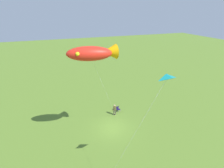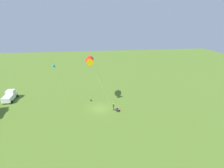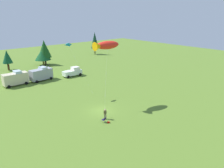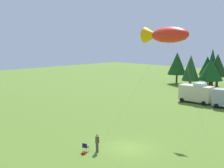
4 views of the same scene
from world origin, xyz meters
The scene contains 6 objects.
ground_plane centered at (0.00, 0.00, 0.00)m, with size 160.00×160.00×0.00m, color #567728.
person_kite_flyer centered at (-1.38, -2.86, 1.02)m, with size 0.53×0.40×1.74m.
folding_chair centered at (-2.21, -3.59, 0.49)m, with size 0.62×0.62×0.82m.
backpack_on_grass centered at (-1.80, -4.18, 0.11)m, with size 0.32×0.22×0.22m, color #B9110B.
kite_large_fish centered at (2.54, 1.84, 10.70)m, with size 6.83×5.80×11.44m.
kite_delta_teal centered at (-0.44, 8.89, 10.42)m, with size 4.97×1.54×10.79m.
Camera 1 is at (6.63, 17.81, 14.54)m, focal length 28.00 mm.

